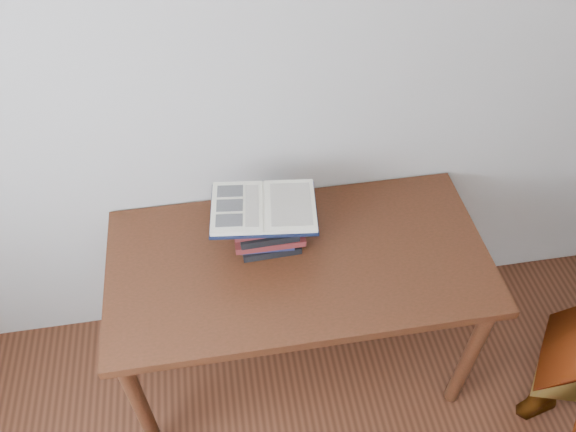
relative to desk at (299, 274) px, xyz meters
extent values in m
cube|color=#B4B1AB|center=(-0.04, 0.37, 0.62)|extent=(3.50, 0.04, 2.60)
cube|color=#4C2113|center=(0.00, 0.00, 0.08)|extent=(1.44, 0.72, 0.04)
cylinder|color=#4C2113|center=(-0.66, -0.30, -0.31)|extent=(0.06, 0.06, 0.73)
cylinder|color=#4C2113|center=(0.66, -0.30, -0.31)|extent=(0.06, 0.06, 0.73)
cylinder|color=#4C2113|center=(-0.66, 0.30, -0.31)|extent=(0.06, 0.06, 0.73)
cylinder|color=#4C2113|center=(0.66, 0.30, -0.31)|extent=(0.06, 0.06, 0.73)
cube|color=black|center=(-0.10, 0.09, 0.11)|extent=(0.23, 0.15, 0.03)
cube|color=#182148|center=(-0.11, 0.08, 0.14)|extent=(0.21, 0.14, 0.03)
cube|color=#5E2317|center=(-0.10, 0.09, 0.17)|extent=(0.26, 0.18, 0.03)
cube|color=black|center=(-0.11, 0.07, 0.20)|extent=(0.22, 0.14, 0.03)
cube|color=#5E2317|center=(-0.12, 0.09, 0.23)|extent=(0.24, 0.16, 0.03)
cube|color=#985E22|center=(-0.11, 0.09, 0.26)|extent=(0.23, 0.17, 0.03)
cube|color=black|center=(-0.12, 0.10, 0.28)|extent=(0.41, 0.31, 0.01)
cube|color=beige|center=(-0.21, 0.11, 0.30)|extent=(0.21, 0.27, 0.02)
cube|color=beige|center=(-0.02, 0.09, 0.30)|extent=(0.21, 0.27, 0.02)
cylinder|color=beige|center=(-0.12, 0.10, 0.30)|extent=(0.04, 0.25, 0.01)
cube|color=black|center=(-0.23, 0.19, 0.31)|extent=(0.10, 0.07, 0.00)
cube|color=black|center=(-0.24, 0.11, 0.31)|extent=(0.10, 0.07, 0.00)
cube|color=black|center=(-0.24, 0.04, 0.31)|extent=(0.10, 0.07, 0.00)
cube|color=beige|center=(-0.16, 0.10, 0.31)|extent=(0.07, 0.21, 0.00)
cube|color=beige|center=(-0.02, 0.09, 0.31)|extent=(0.17, 0.23, 0.00)
camera|label=1|loc=(-0.25, -1.29, 1.76)|focal=35.00mm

